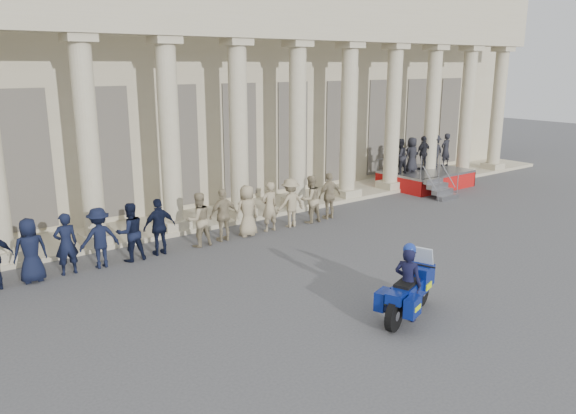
% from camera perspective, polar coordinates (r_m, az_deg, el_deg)
% --- Properties ---
extents(ground, '(90.00, 90.00, 0.00)m').
position_cam_1_polar(ground, '(13.65, 8.91, -9.40)').
color(ground, '#404042').
rests_on(ground, ground).
extents(building, '(40.00, 12.50, 9.00)m').
position_cam_1_polar(building, '(25.05, -16.17, 11.65)').
color(building, tan).
rests_on(building, ground).
extents(officer_rank, '(18.90, 0.64, 1.69)m').
position_cam_1_polar(officer_rank, '(16.00, -20.98, -3.39)').
color(officer_rank, black).
rests_on(officer_rank, ground).
extents(reviewing_stand, '(3.86, 3.72, 2.30)m').
position_cam_1_polar(reviewing_stand, '(26.20, 13.68, 4.61)').
color(reviewing_stand, gray).
rests_on(reviewing_stand, ground).
extents(motorcycle, '(2.17, 1.24, 1.44)m').
position_cam_1_polar(motorcycle, '(12.73, 12.22, -8.31)').
color(motorcycle, black).
rests_on(motorcycle, ground).
extents(rider, '(0.57, 0.70, 1.76)m').
position_cam_1_polar(rider, '(12.52, 12.07, -7.45)').
color(rider, black).
rests_on(rider, ground).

